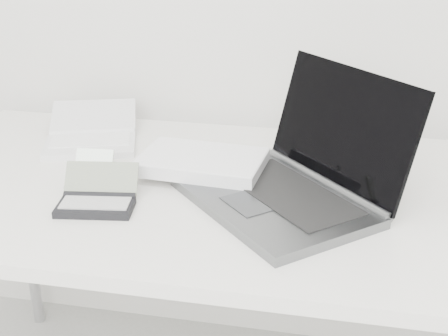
% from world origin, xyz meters
% --- Properties ---
extents(desk, '(1.60, 0.80, 0.73)m').
position_xyz_m(desk, '(0.00, 1.55, 0.68)').
color(desk, white).
rests_on(desk, ground).
extents(laptop_large, '(0.62, 0.53, 0.26)m').
position_xyz_m(laptop_large, '(0.06, 1.53, 0.77)').
color(laptop_large, '#595B5E').
rests_on(laptop_large, desk).
extents(netbook_open_white, '(0.30, 0.35, 0.07)m').
position_xyz_m(netbook_open_white, '(-0.43, 1.74, 0.75)').
color(netbook_open_white, white).
rests_on(netbook_open_white, desk).
extents(pda_silver, '(0.09, 0.11, 0.06)m').
position_xyz_m(pda_silver, '(-0.33, 1.50, 0.74)').
color(pda_silver, silver).
rests_on(pda_silver, desk).
extents(palmtop_charcoal, '(0.17, 0.15, 0.07)m').
position_xyz_m(palmtop_charcoal, '(-0.27, 1.40, 0.75)').
color(palmtop_charcoal, black).
rests_on(palmtop_charcoal, desk).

